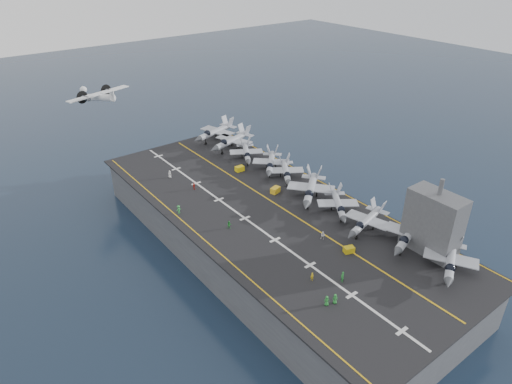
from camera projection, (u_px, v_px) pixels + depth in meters
ground at (267, 248)px, 104.46m from camera, size 500.00×500.00×0.00m
hull at (267, 230)px, 102.05m from camera, size 36.00×90.00×10.00m
flight_deck at (267, 210)px, 99.54m from camera, size 38.00×92.00×0.40m
foul_line at (278, 205)px, 101.03m from camera, size 0.35×90.00×0.02m
landing_centerline at (245, 218)px, 96.25m from camera, size 0.50×90.00×0.02m
deck_edge_port at (200, 236)px, 90.40m from camera, size 0.25×90.00×0.02m
deck_edge_stbd at (327, 185)px, 109.26m from camera, size 0.25×90.00×0.02m
island_superstructure at (435, 216)px, 82.90m from camera, size 5.00×10.00×15.00m
fighter_jet_0 at (451, 260)px, 79.80m from camera, size 16.65×14.80×4.83m
fighter_jet_1 at (409, 234)px, 86.68m from camera, size 16.84×13.74×5.05m
fighter_jet_2 at (366, 220)px, 91.09m from camera, size 15.64×12.35×4.78m
fighter_jet_3 at (338, 204)px, 97.06m from camera, size 14.75×15.70×4.54m
fighter_jet_4 at (311, 188)px, 102.19m from camera, size 18.99×18.28×5.52m
fighter_jet_5 at (286, 171)px, 111.01m from camera, size 14.89×16.01×4.63m
fighter_jet_6 at (271, 162)px, 115.14m from camera, size 16.25×16.44×4.82m
fighter_jet_7 at (246, 152)px, 120.91m from camera, size 14.42×15.87×4.59m
fighter_jet_8 at (232, 140)px, 127.13m from camera, size 18.10×14.50×5.48m
tow_cart_a at (349, 250)px, 85.50m from camera, size 2.26×1.83×1.17m
tow_cart_b at (275, 190)px, 105.82m from camera, size 2.54×2.02×1.34m
tow_cart_c at (240, 169)px, 115.81m from camera, size 2.23×1.52×1.30m
crew_0 at (327, 301)px, 72.85m from camera, size 1.32×1.24×1.83m
crew_1 at (312, 277)px, 78.29m from camera, size 0.83×1.07×1.59m
crew_2 at (229, 225)px, 92.48m from camera, size 1.22×1.06×1.72m
crew_3 at (179, 209)px, 97.63m from camera, size 1.17×0.81×1.90m
crew_4 at (194, 186)px, 107.08m from camera, size 1.30×1.24×1.81m
crew_5 at (170, 174)px, 112.43m from camera, size 1.29×1.36×1.89m
crew_6 at (342, 277)px, 77.91m from camera, size 1.17×1.42×2.02m
crew_7 at (323, 235)px, 89.09m from camera, size 1.15×1.26×1.75m
transport_plane at (99, 98)px, 126.88m from camera, size 22.31×18.15×4.58m
fighter_jet_9 at (215, 131)px, 133.04m from camera, size 18.10×14.50×5.48m
crew_8 at (335, 299)px, 73.24m from camera, size 1.32×1.24×1.83m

